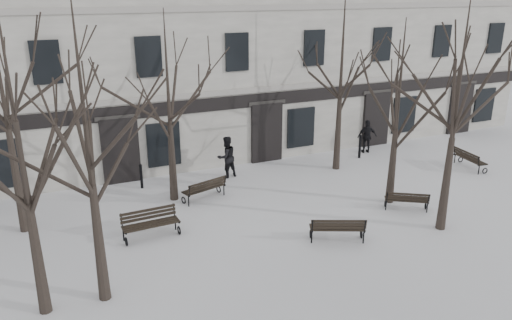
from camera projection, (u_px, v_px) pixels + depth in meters
ground at (273, 246)px, 16.56m from camera, size 100.00×100.00×0.00m
building at (165, 41)px, 25.94m from camera, size 40.40×10.20×11.40m
tree_0 at (17, 133)px, 11.64m from camera, size 5.52×5.52×7.88m
tree_1 at (85, 122)px, 12.17m from camera, size 5.64×5.64×8.06m
tree_2 at (459, 90)px, 16.18m from camera, size 5.60×5.60×8.01m
tree_3 at (399, 92)px, 18.58m from camera, size 5.01×5.01×7.15m
tree_5 at (168, 85)px, 18.75m from camera, size 5.23×5.23×7.47m
tree_6 at (342, 54)px, 21.96m from camera, size 6.03×6.03×8.61m
bench_1 at (337, 228)px, 16.74m from camera, size 1.92×1.36×0.92m
bench_2 at (407, 200)px, 19.11m from camera, size 1.65×1.35×0.81m
bench_3 at (150, 223)px, 17.05m from camera, size 1.96×0.79×0.97m
bench_4 at (205, 188)px, 20.06m from camera, size 1.93×1.16×0.92m
bench_5 at (469, 159)px, 23.59m from camera, size 0.84×1.82×0.89m
bollard_a at (141, 175)px, 21.22m from camera, size 0.14×0.14×1.09m
bollard_b at (360, 145)px, 24.99m from camera, size 0.16×0.16×1.22m
pedestrian_b at (227, 177)px, 22.67m from camera, size 1.06×0.91×1.91m
pedestrian_c at (366, 152)px, 26.03m from camera, size 1.09×0.68×1.73m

